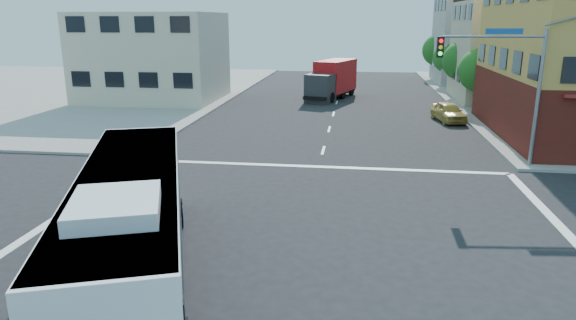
# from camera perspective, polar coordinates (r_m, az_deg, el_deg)

# --- Properties ---
(ground) EXTENTS (120.00, 120.00, 0.00)m
(ground) POSITION_cam_1_polar(r_m,az_deg,el_deg) (17.84, 1.04, -9.21)
(ground) COLOR black
(ground) RESTS_ON ground
(sidewalk_nw) EXTENTS (50.00, 50.00, 0.15)m
(sidewalk_nw) POSITION_cam_1_polar(r_m,az_deg,el_deg) (63.45, -28.09, 6.96)
(sidewalk_nw) COLOR gray
(sidewalk_nw) RESTS_ON ground
(building_east_near) EXTENTS (12.06, 10.06, 9.00)m
(building_east_near) POSITION_cam_1_polar(r_m,az_deg,el_deg) (52.40, 24.96, 10.81)
(building_east_near) COLOR #B5A98A
(building_east_near) RESTS_ON ground
(building_east_far) EXTENTS (12.06, 10.06, 10.00)m
(building_east_far) POSITION_cam_1_polar(r_m,az_deg,el_deg) (65.89, 21.50, 12.26)
(building_east_far) COLOR #ACABA6
(building_east_far) RESTS_ON ground
(building_west) EXTENTS (12.06, 10.06, 8.00)m
(building_west) POSITION_cam_1_polar(r_m,az_deg,el_deg) (49.93, -14.79, 10.98)
(building_west) COLOR beige
(building_west) RESTS_ON ground
(signal_mast_ne) EXTENTS (7.91, 1.13, 8.07)m
(signal_mast_ne) POSITION_cam_1_polar(r_m,az_deg,el_deg) (27.79, 23.05, 9.15)
(signal_mast_ne) COLOR slate
(signal_mast_ne) RESTS_ON ground
(street_tree_a) EXTENTS (3.60, 3.60, 5.53)m
(street_tree_a) POSITION_cam_1_polar(r_m,az_deg,el_deg) (45.33, 20.80, 9.56)
(street_tree_a) COLOR #362313
(street_tree_a) RESTS_ON ground
(street_tree_b) EXTENTS (3.80, 3.80, 5.79)m
(street_tree_b) POSITION_cam_1_polar(r_m,az_deg,el_deg) (53.12, 18.94, 10.62)
(street_tree_b) COLOR #362313
(street_tree_b) RESTS_ON ground
(street_tree_c) EXTENTS (3.40, 3.40, 5.29)m
(street_tree_c) POSITION_cam_1_polar(r_m,az_deg,el_deg) (61.00, 17.52, 10.98)
(street_tree_c) COLOR #362313
(street_tree_c) RESTS_ON ground
(street_tree_d) EXTENTS (4.00, 4.00, 6.03)m
(street_tree_d) POSITION_cam_1_polar(r_m,az_deg,el_deg) (68.86, 16.46, 11.84)
(street_tree_d) COLOR #362313
(street_tree_d) RESTS_ON ground
(transit_bus) EXTENTS (6.80, 12.70, 3.71)m
(transit_bus) POSITION_cam_1_polar(r_m,az_deg,el_deg) (15.22, -16.90, -6.94)
(transit_bus) COLOR black
(transit_bus) RESTS_ON ground
(box_truck) EXTENTS (4.74, 8.30, 3.59)m
(box_truck) POSITION_cam_1_polar(r_m,az_deg,el_deg) (49.91, 4.88, 8.81)
(box_truck) COLOR #28282D
(box_truck) RESTS_ON ground
(parked_car) EXTENTS (2.43, 4.45, 1.43)m
(parked_car) POSITION_cam_1_polar(r_m,az_deg,el_deg) (40.34, 17.42, 5.12)
(parked_car) COLOR #B99F46
(parked_car) RESTS_ON ground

